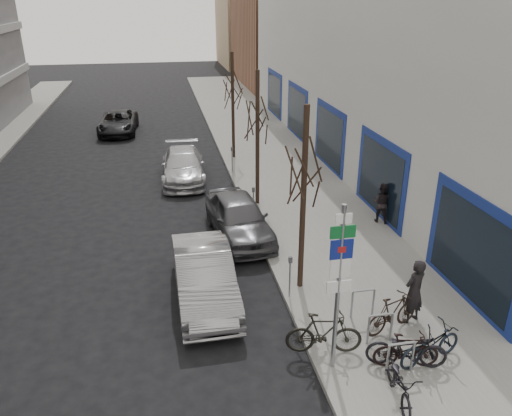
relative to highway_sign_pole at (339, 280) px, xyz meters
name	(u,v)px	position (x,y,z in m)	size (l,w,h in m)	color
ground	(230,385)	(-2.40, 0.01, -2.46)	(120.00, 120.00, 0.00)	black
sidewalk_east	(302,201)	(2.10, 10.01, -2.38)	(5.00, 70.00, 0.15)	slate
commercial_building	(500,57)	(14.60, 16.01, 2.54)	(20.00, 32.00, 10.00)	#B7B7B2
brick_building_far	(303,41)	(10.60, 40.01, 1.54)	(12.00, 14.00, 8.00)	brown
tan_building_far	(274,27)	(11.10, 55.01, 2.04)	(13.00, 12.00, 9.00)	#937A5B
highway_sign_pole	(339,280)	(0.00, 0.00, 0.00)	(0.55, 0.10, 4.20)	gray
bike_rack	(380,325)	(1.40, 0.61, -1.80)	(0.66, 2.26, 0.83)	gray
tree_near	(305,157)	(0.20, 3.51, 1.65)	(1.80, 1.80, 5.50)	black
tree_mid	(258,107)	(0.20, 10.01, 1.65)	(1.80, 1.80, 5.50)	black
tree_far	(232,81)	(0.20, 16.51, 1.65)	(1.80, 1.80, 5.50)	black
meter_front	(290,273)	(-0.25, 3.01, -1.54)	(0.10, 0.08, 1.27)	gray
meter_mid	(253,200)	(-0.25, 8.51, -1.54)	(0.10, 0.08, 1.27)	gray
meter_back	(232,157)	(-0.25, 14.01, -1.54)	(0.10, 0.08, 1.27)	gray
bike_near_left	(400,380)	(1.02, -1.23, -1.80)	(0.50, 1.66, 1.01)	black
bike_near_right	(406,350)	(1.62, -0.33, -1.84)	(0.45, 1.53, 0.93)	black
bike_mid_curb	(431,342)	(2.25, -0.26, -1.77)	(0.53, 1.77, 1.08)	black
bike_mid_inner	(324,333)	(-0.07, 0.51, -1.75)	(0.55, 1.84, 1.12)	black
bike_far_curb	(407,345)	(1.64, -0.29, -1.75)	(0.56, 1.84, 1.12)	black
bike_far_inner	(392,313)	(1.91, 1.01, -1.79)	(0.51, 1.70, 1.03)	black
parked_car_front	(204,276)	(-2.60, 3.55, -1.71)	(1.59, 4.55, 1.50)	#95959A
parked_car_mid	(239,217)	(-1.00, 7.34, -1.69)	(1.81, 4.51, 1.54)	#4D4D52
parked_car_back	(183,166)	(-2.60, 13.83, -1.76)	(1.95, 4.80, 1.39)	#AEAFB4
lane_car	(118,122)	(-6.12, 23.48, -1.79)	(2.22, 4.82, 1.34)	black
pedestrian_near	(414,291)	(2.59, 1.29, -1.41)	(0.65, 0.43, 1.79)	black
pedestrian_far	(382,202)	(4.40, 7.32, -1.53)	(0.57, 0.39, 1.55)	black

